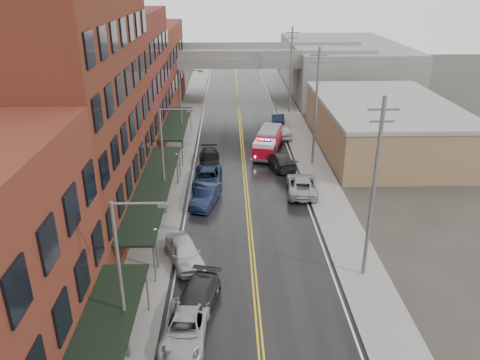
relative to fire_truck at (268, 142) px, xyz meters
name	(u,v)px	position (x,y,z in m)	size (l,w,h in m)	color
road	(246,184)	(-2.76, -8.26, -1.39)	(11.00, 160.00, 0.02)	black
sidewalk_left	(169,184)	(-10.06, -8.26, -1.33)	(3.00, 160.00, 0.15)	slate
sidewalk_right	(322,182)	(4.54, -8.26, -1.33)	(3.00, 160.00, 0.15)	slate
curb_left	(186,184)	(-8.41, -8.26, -1.33)	(0.30, 160.00, 0.15)	gray
curb_right	(305,183)	(2.89, -8.26, -1.33)	(0.30, 160.00, 0.15)	gray
brick_building_b	(68,112)	(-16.06, -15.26, 7.60)	(9.00, 20.00, 18.00)	#592617
brick_building_c	(120,83)	(-16.06, 2.24, 6.10)	(9.00, 15.00, 15.00)	#5C231B
brick_building_far	(147,68)	(-16.06, 19.74, 4.60)	(9.00, 20.00, 12.00)	maroon
tan_building	(383,127)	(13.24, 1.74, 1.10)	(14.00, 22.00, 5.00)	#8B674A
right_far_block	(342,67)	(15.24, 31.74, 2.60)	(18.00, 30.00, 8.00)	slate
awning_1	(154,186)	(-10.25, -15.26, 1.58)	(2.60, 18.00, 3.09)	black
awning_2	(176,123)	(-10.25, 2.24, 1.58)	(2.60, 13.00, 3.09)	black
globe_lamp_1	(156,239)	(-9.16, -22.26, 0.91)	(0.44, 0.44, 3.12)	#59595B
globe_lamp_2	(177,162)	(-9.16, -8.26, 0.91)	(0.44, 0.44, 3.12)	#59595B
street_lamp_0	(125,274)	(-9.31, -30.26, 3.78)	(2.64, 0.22, 9.00)	#59595B
street_lamp_1	(166,156)	(-9.31, -14.26, 3.78)	(2.64, 0.22, 9.00)	#59595B
street_lamp_2	(183,105)	(-9.31, 1.74, 3.78)	(2.64, 0.22, 9.00)	#59595B
utility_pole_0	(374,188)	(4.44, -23.26, 4.90)	(1.80, 0.24, 12.00)	#59595B
utility_pole_1	(316,105)	(4.44, -3.26, 4.90)	(1.80, 0.24, 12.00)	#59595B
utility_pole_2	(291,69)	(4.44, 16.74, 4.90)	(1.80, 0.24, 12.00)	#59595B
overpass	(238,63)	(-2.76, 23.74, 4.58)	(40.00, 10.00, 7.50)	slate
fire_truck	(268,142)	(0.00, 0.00, 0.00)	(4.17, 7.44, 2.59)	#AF081D
parked_car_left_2	(185,329)	(-6.79, -28.93, -0.70)	(2.33, 5.05, 1.40)	#A3A4AB
parked_car_left_3	(196,301)	(-6.36, -26.67, -0.65)	(2.13, 5.23, 1.52)	#28272A
parked_car_left_4	(185,252)	(-7.43, -21.46, -0.58)	(1.94, 4.83, 1.64)	silver
parked_car_left_5	(206,196)	(-6.36, -12.49, -0.61)	(1.68, 4.81, 1.58)	black
parked_car_left_6	(207,178)	(-6.36, -8.61, -0.63)	(2.59, 5.61, 1.56)	#122345
parked_car_left_7	(209,159)	(-6.36, -3.42, -0.65)	(2.11, 5.18, 1.50)	black
parked_car_right_0	(302,185)	(2.24, -10.36, -0.61)	(2.62, 5.69, 1.58)	#9A9CA1
parked_car_right_1	(279,160)	(0.84, -4.06, -0.61)	(2.22, 5.46, 1.59)	#27272A
parked_car_right_2	(282,131)	(2.24, 5.79, -0.61)	(1.88, 4.68, 1.59)	silver
parked_car_right_3	(278,119)	(2.24, 11.13, -0.66)	(1.58, 4.54, 1.50)	black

